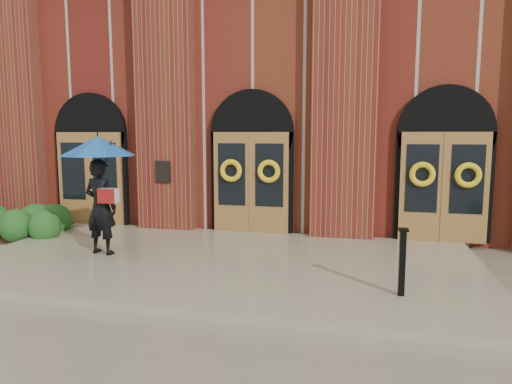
% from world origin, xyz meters
% --- Properties ---
extents(ground, '(90.00, 90.00, 0.00)m').
position_xyz_m(ground, '(0.00, 0.00, 0.00)').
color(ground, gray).
rests_on(ground, ground).
extents(landing, '(10.00, 5.30, 0.15)m').
position_xyz_m(landing, '(0.00, 0.15, 0.07)').
color(landing, gray).
rests_on(landing, ground).
extents(church_building, '(16.20, 12.53, 7.00)m').
position_xyz_m(church_building, '(0.00, 8.78, 3.50)').
color(church_building, '#612714').
rests_on(church_building, ground).
extents(man_with_umbrella, '(1.69, 1.69, 2.41)m').
position_xyz_m(man_with_umbrella, '(-2.47, -0.04, 1.84)').
color(man_with_umbrella, black).
rests_on(man_with_umbrella, landing).
extents(metal_post, '(0.15, 0.15, 1.04)m').
position_xyz_m(metal_post, '(3.34, -1.19, 0.70)').
color(metal_post, black).
rests_on(metal_post, landing).
extents(hedge_wall_left, '(3.04, 1.21, 0.78)m').
position_xyz_m(hedge_wall_left, '(-6.06, 1.36, 0.39)').
color(hedge_wall_left, '#1E4B19').
rests_on(hedge_wall_left, ground).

